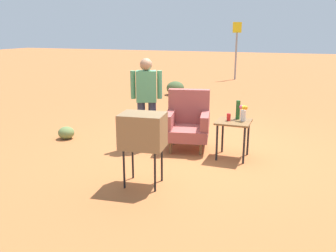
% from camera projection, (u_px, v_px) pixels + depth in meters
% --- Properties ---
extents(ground_plane, '(60.00, 60.00, 0.00)m').
position_uv_depth(ground_plane, '(200.00, 149.00, 6.62)').
color(ground_plane, '#AD6033').
extents(armchair, '(0.91, 0.92, 1.06)m').
position_uv_depth(armchair, '(188.00, 122.00, 6.59)').
color(armchair, brown).
rests_on(armchair, ground).
extents(side_table, '(0.56, 0.56, 0.65)m').
position_uv_depth(side_table, '(233.00, 126.00, 6.06)').
color(side_table, black).
rests_on(side_table, ground).
extents(tv_on_stand, '(0.65, 0.51, 1.03)m').
position_uv_depth(tv_on_stand, '(143.00, 131.00, 4.92)').
color(tv_on_stand, black).
rests_on(tv_on_stand, ground).
extents(person_standing, '(0.54, 0.34, 1.64)m').
position_uv_depth(person_standing, '(147.00, 97.00, 6.53)').
color(person_standing, '#2D3347').
rests_on(person_standing, ground).
extents(road_sign, '(0.33, 0.33, 2.44)m').
position_uv_depth(road_sign, '(236.00, 47.00, 15.57)').
color(road_sign, gray).
rests_on(road_sign, ground).
extents(bottle_wine_green, '(0.07, 0.07, 0.32)m').
position_uv_depth(bottle_wine_green, '(238.00, 110.00, 6.12)').
color(bottle_wine_green, '#1E5623').
rests_on(bottle_wine_green, side_table).
extents(soda_can_red, '(0.07, 0.07, 0.12)m').
position_uv_depth(soda_can_red, '(229.00, 117.00, 6.03)').
color(soda_can_red, red).
rests_on(soda_can_red, side_table).
extents(flower_vase, '(0.15, 0.10, 0.27)m').
position_uv_depth(flower_vase, '(243.00, 112.00, 5.99)').
color(flower_vase, silver).
rests_on(flower_vase, side_table).
extents(shrub_mid, '(0.32, 0.32, 0.25)m').
position_uv_depth(shrub_mid, '(66.00, 133.00, 7.24)').
color(shrub_mid, olive).
rests_on(shrub_mid, ground).
extents(shrub_lone, '(0.59, 0.59, 0.46)m').
position_uv_depth(shrub_lone, '(175.00, 88.00, 12.12)').
color(shrub_lone, '#475B33').
rests_on(shrub_lone, ground).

